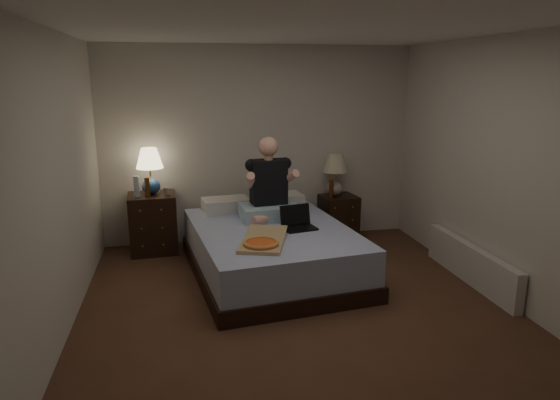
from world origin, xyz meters
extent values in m
cube|color=brown|center=(0.00, 0.00, 0.00)|extent=(4.00, 4.50, 0.00)
cube|color=white|center=(0.00, 0.00, 2.50)|extent=(4.00, 4.50, 0.00)
cube|color=silver|center=(0.00, 2.25, 1.25)|extent=(4.00, 0.00, 2.50)
cube|color=silver|center=(0.00, -2.25, 1.25)|extent=(4.00, 0.00, 2.50)
cube|color=silver|center=(-2.00, 0.00, 1.25)|extent=(0.00, 4.50, 2.50)
cube|color=silver|center=(2.00, 0.00, 1.25)|extent=(0.00, 4.50, 2.50)
cube|color=#596FB3|center=(-0.07, 0.98, 0.26)|extent=(1.83, 2.29, 0.53)
cube|color=black|center=(-1.37, 1.97, 0.36)|extent=(0.59, 0.53, 0.72)
cube|color=black|center=(1.02, 2.02, 0.29)|extent=(0.50, 0.46, 0.58)
cylinder|color=silver|center=(-1.53, 1.89, 0.85)|extent=(0.07, 0.07, 0.25)
cylinder|color=beige|center=(-1.19, 1.89, 0.77)|extent=(0.07, 0.07, 0.10)
cylinder|color=#592D0C|center=(-1.41, 1.87, 0.84)|extent=(0.06, 0.06, 0.23)
cylinder|color=#52240B|center=(0.89, 1.95, 0.70)|extent=(0.06, 0.06, 0.23)
cube|color=silver|center=(1.93, 0.34, 0.20)|extent=(0.10, 1.60, 0.40)
camera|label=1|loc=(-1.01, -4.08, 2.12)|focal=32.00mm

